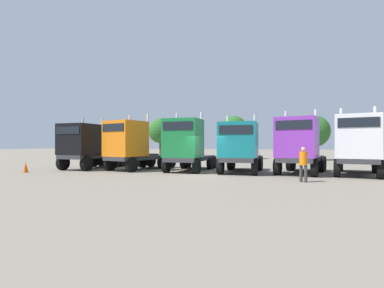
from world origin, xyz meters
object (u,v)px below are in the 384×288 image
Objects in this scene: semi_truck_teal at (240,147)px; semi_truck_orange at (131,145)px; semi_truck_green at (186,145)px; semi_truck_white at (358,145)px; visitor_in_hivis at (303,162)px; semi_truck_black at (85,145)px; traffic_cone_near at (26,167)px; semi_truck_purple at (299,145)px.

semi_truck_orange is at bearing -89.47° from semi_truck_teal.
semi_truck_white reaches higher than semi_truck_green.
visitor_in_hivis is at bearing -28.45° from semi_truck_white.
semi_truck_green is 0.92× the size of semi_truck_white.
semi_truck_black is at bearing -71.20° from semi_truck_orange.
semi_truck_green is 8.58m from visitor_in_hivis.
visitor_in_hivis is at bearing 80.54° from semi_truck_black.
semi_truck_black is 16.35m from visitor_in_hivis.
visitor_in_hivis is at bearing -1.15° from traffic_cone_near.
semi_truck_teal is at bearing -72.81° from semi_truck_purple.
semi_truck_black is 1.00× the size of semi_truck_green.
semi_truck_orange is 12.01m from semi_truck_purple.
traffic_cone_near is (-2.35, -3.48, -1.52)m from semi_truck_black.
semi_truck_black is at bearing -77.01° from semi_truck_white.
semi_truck_green is 7.62m from semi_truck_purple.
semi_truck_green reaches higher than semi_truck_purple.
traffic_cone_near is (-21.71, -3.65, -1.59)m from semi_truck_white.
semi_truck_purple is 8.97× the size of traffic_cone_near.
semi_truck_purple is (7.62, 0.20, -0.01)m from semi_truck_green.
semi_truck_orange is at bearing 30.03° from traffic_cone_near.
semi_truck_purple is at bearing 95.17° from semi_truck_black.
traffic_cone_near is at bearing -52.46° from visitor_in_hivis.
semi_truck_purple is (15.92, 0.28, 0.02)m from semi_truck_black.
semi_truck_teal is at bearing 13.67° from traffic_cone_near.
semi_truck_teal is 14.95m from traffic_cone_near.
semi_truck_teal is at bearing -76.46° from semi_truck_white.
semi_truck_white is (19.36, 0.17, 0.06)m from semi_truck_black.
semi_truck_orange is at bearing -77.40° from semi_truck_white.
semi_truck_black is 1.01× the size of semi_truck_teal.
semi_truck_orange reaches higher than semi_truck_black.
semi_truck_green is at bearing -77.06° from semi_truck_white.
semi_truck_green is 1.01× the size of semi_truck_teal.
semi_truck_green is (8.29, 0.08, 0.03)m from semi_truck_black.
semi_truck_purple is 3.54× the size of visitor_in_hivis.
semi_truck_white reaches higher than semi_truck_orange.
traffic_cone_near is (-18.26, -3.76, -1.54)m from semi_truck_purple.
semi_truck_purple is 0.97× the size of semi_truck_white.
visitor_in_hivis is (15.87, -3.85, -0.82)m from semi_truck_black.
semi_truck_green is 3.35× the size of visitor_in_hivis.
semi_truck_black is 3.91m from semi_truck_orange.
semi_truck_teal is (8.21, -0.10, -0.15)m from semi_truck_orange.
visitor_in_hivis is (3.76, -3.89, -0.72)m from semi_truck_teal.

